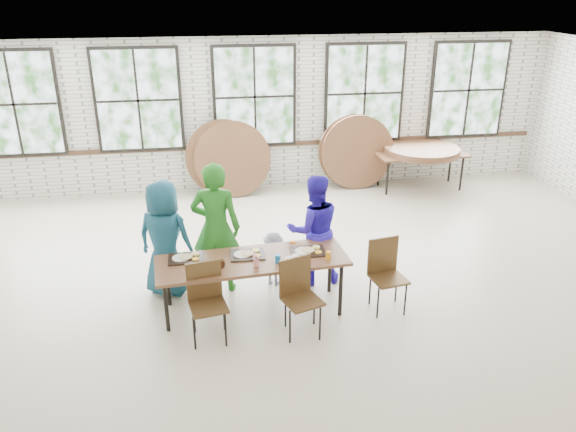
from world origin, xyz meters
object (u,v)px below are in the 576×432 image
(dining_table, at_px, (252,263))
(chair_near_right, at_px, (299,290))
(chair_near_left, at_px, (206,295))
(storage_table, at_px, (421,156))

(dining_table, distance_m, chair_near_right, 0.74)
(chair_near_left, distance_m, chair_near_right, 1.10)
(storage_table, bearing_deg, chair_near_right, -128.21)
(chair_near_right, height_order, storage_table, chair_near_right)
(storage_table, bearing_deg, chair_near_left, -136.54)
(dining_table, bearing_deg, chair_near_left, -146.24)
(chair_near_right, xyz_separation_m, storage_table, (3.34, 4.59, 0.13))
(dining_table, height_order, chair_near_left, chair_near_left)
(chair_near_right, bearing_deg, storage_table, 34.86)
(dining_table, height_order, storage_table, same)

